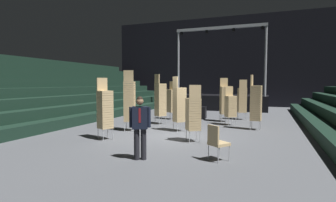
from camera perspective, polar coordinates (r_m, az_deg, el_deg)
The scene contains 17 objects.
ground_plane at distance 10.44m, azimuth 1.22°, elevation -7.65°, with size 22.00×30.00×0.10m, color #515459.
arena_end_wall at distance 24.96m, azimuth 12.94°, elevation 8.25°, with size 22.00×0.30×8.00m, color black.
bleacher_bank_left at distance 15.61m, azimuth -26.30°, elevation 2.59°, with size 6.00×24.00×3.60m.
stage_riser at distance 21.16m, azimuth 11.41°, elevation 0.03°, with size 6.83×2.97×6.13m.
man_with_tie at distance 7.07m, azimuth -6.01°, elevation -4.95°, with size 0.56×0.37×1.68m.
chair_stack_front_left at distance 13.22m, azimuth 13.22°, elevation -0.98°, with size 0.61×0.61×1.88m.
chair_stack_front_right at distance 11.22m, azimuth 2.42°, elevation -0.64°, with size 0.62×0.62×2.31m.
chair_stack_mid_left at distance 11.42m, azimuth -8.22°, elevation 0.04°, with size 0.55×0.55×2.56m.
chair_stack_mid_right at distance 14.35m, azimuth 12.01°, elevation 0.24°, with size 0.58×0.58×2.31m.
chair_stack_mid_centre at distance 12.17m, azimuth 18.27°, elevation -0.29°, with size 0.49×0.49×2.39m.
chair_stack_rear_left at distance 9.24m, azimuth 5.42°, elevation -2.66°, with size 0.61×0.61×1.96m.
chair_stack_rear_right at distance 9.82m, azimuth -13.33°, elevation -1.62°, with size 0.59×0.59×2.22m.
chair_stack_rear_centre at distance 14.99m, azimuth 0.57°, elevation 0.15°, with size 0.55×0.55×2.14m.
chair_stack_aisle_left at distance 13.23m, azimuth -1.66°, elevation 0.40°, with size 0.61×0.61×2.48m.
chair_stack_aisle_right at distance 15.37m, azimuth 15.55°, elevation 0.26°, with size 0.55×0.55×2.22m.
equipment_road_case at distance 15.53m, azimuth 6.44°, elevation -2.43°, with size 0.90×0.60×0.68m, color black.
loose_chair_near_man at distance 7.12m, azimuth 10.40°, elevation -8.32°, with size 0.62×0.62×0.95m.
Camera 1 is at (3.42, -9.64, 2.02)m, focal length 28.52 mm.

